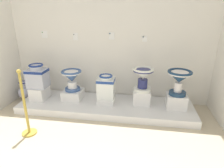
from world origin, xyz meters
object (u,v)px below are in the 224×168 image
Objects in this scene: antique_toilet_rightmost at (179,78)px; stanchion_post_near_left at (26,114)px; plinth_block_squat_floral at (106,100)px; plinth_block_rightmost at (176,101)px; info_placard_fourth at (145,39)px; info_placard_second at (76,37)px; info_placard_first at (44,34)px; info_placard_third at (112,36)px; antique_toilet_central_ornate at (143,76)px; antique_toilet_leftmost at (37,76)px; plinth_block_leftmost at (40,93)px; antique_toilet_pale_glazed at (72,77)px; decorative_vase_corner at (24,92)px; antique_toilet_squat_floral at (106,86)px; plinth_block_central_ornate at (142,97)px; plinth_block_pale_glazed at (73,94)px.

antique_toilet_rightmost is 2.58m from stanchion_post_near_left.
plinth_block_squat_floral is at bearing 179.63° from antique_toilet_rightmost.
plinth_block_squat_floral is 0.89× the size of plinth_block_rightmost.
info_placard_fourth is at bearing 143.10° from antique_toilet_rightmost.
info_placard_second is 1.26× the size of info_placard_fourth.
info_placard_second is at bearing 76.98° from stanchion_post_near_left.
info_placard_third is (1.41, -0.00, -0.00)m from info_placard_first.
stanchion_post_near_left is (-2.36, -0.99, -0.36)m from antique_toilet_rightmost.
antique_toilet_central_ornate is 0.42× the size of stanchion_post_near_left.
antique_toilet_leftmost is 1.48× the size of plinth_block_squat_floral.
plinth_block_squat_floral is at bearing -174.59° from antique_toilet_central_ornate.
antique_toilet_central_ornate is 1.02m from info_placard_third.
info_placard_second reaches higher than plinth_block_rightmost.
plinth_block_rightmost is 2.52× the size of info_placard_third.
plinth_block_leftmost is 3.29× the size of info_placard_fourth.
antique_toilet_pale_glazed is 1.21m from decorative_vase_corner.
plinth_block_squat_floral is 2.76× the size of info_placard_fourth.
antique_toilet_central_ornate is (0.68, 0.06, 0.51)m from plinth_block_squat_floral.
antique_toilet_squat_floral is 1.47× the size of plinth_block_central_ornate.
plinth_block_rightmost is 1.32m from info_placard_fourth.
antique_toilet_squat_floral is 1.03× the size of antique_toilet_rightmost.
plinth_block_leftmost is at bearing -171.12° from plinth_block_pale_glazed.
antique_toilet_squat_floral is 3.24× the size of info_placard_second.
info_placard_first reaches higher than antique_toilet_leftmost.
stanchion_post_near_left reaches higher than plinth_block_rightmost.
info_placard_fourth is 2.77m from decorative_vase_corner.
antique_toilet_central_ornate is at bearing 2.67° from antique_toilet_leftmost.
antique_toilet_leftmost is 1.66m from info_placard_third.
decorative_vase_corner is at bearing 177.99° from plinth_block_central_ornate.
antique_toilet_leftmost reaches higher than plinth_block_leftmost.
info_placard_fourth is at bearing 34.59° from plinth_block_squat_floral.
plinth_block_central_ornate is 1.80m from info_placard_second.
plinth_block_rightmost reaches higher than plinth_block_squat_floral.
decorative_vase_corner is at bearing 158.55° from antique_toilet_leftmost.
antique_toilet_central_ornate is 3.12× the size of info_placard_third.
info_placard_second reaches higher than plinth_block_central_ornate.
plinth_block_rightmost is (1.31, -0.01, -0.21)m from antique_toilet_squat_floral.
plinth_block_leftmost is at bearing 108.10° from stanchion_post_near_left.
plinth_block_pale_glazed is at bearing 179.65° from antique_toilet_central_ornate.
info_placard_first is (-1.38, 0.47, 1.18)m from plinth_block_squat_floral.
plinth_block_pale_glazed is at bearing -88.91° from info_placard_second.
antique_toilet_central_ornate is (2.05, 0.10, 0.43)m from plinth_block_leftmost.
plinth_block_central_ornate is 0.63m from plinth_block_rightmost.
antique_toilet_rightmost is at bearing -36.90° from info_placard_fourth.
info_placard_second is at bearing 163.87° from plinth_block_central_ornate.
antique_toilet_rightmost is at bearing -0.37° from plinth_block_squat_floral.
antique_toilet_pale_glazed is at bearing 177.67° from plinth_block_rightmost.
info_placard_second reaches higher than plinth_block_pale_glazed.
info_placard_fourth is (0.68, 0.47, 1.14)m from plinth_block_squat_floral.
info_placard_first is 2.05m from info_placard_fourth.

